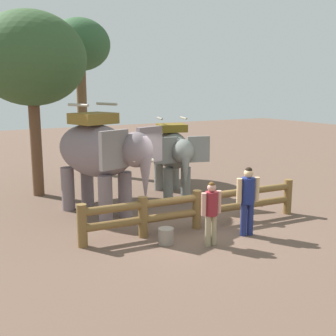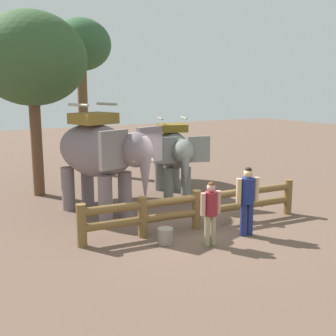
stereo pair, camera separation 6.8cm
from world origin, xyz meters
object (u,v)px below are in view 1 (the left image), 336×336
(log_fence, at_px, (197,207))
(feed_bucket, at_px, (166,236))
(tourist_woman_in_black, at_px, (248,196))
(tree_back_center, at_px, (80,49))
(tree_far_left, at_px, (31,60))
(elephant_center, at_px, (173,153))
(tourist_man_in_blue, at_px, (211,209))
(elephant_near_left, at_px, (100,153))

(log_fence, distance_m, feed_bucket, 1.48)
(tourist_woman_in_black, distance_m, tree_back_center, 10.81)
(tree_back_center, bearing_deg, tree_far_left, -132.08)
(tree_far_left, bearing_deg, tourist_woman_in_black, -62.08)
(elephant_center, bearing_deg, log_fence, -110.26)
(tree_far_left, bearing_deg, tourist_man_in_blue, -70.83)
(elephant_near_left, height_order, feed_bucket, elephant_near_left)
(tourist_woman_in_black, bearing_deg, elephant_near_left, 125.87)
(elephant_center, bearing_deg, feed_bucket, -122.94)
(elephant_near_left, relative_size, tree_back_center, 0.60)
(tourist_woman_in_black, xyz_separation_m, tourist_man_in_blue, (-1.21, -0.11, -0.13))
(tourist_woman_in_black, relative_size, tourist_man_in_blue, 1.14)
(elephant_center, height_order, tourist_woman_in_black, elephant_center)
(elephant_near_left, xyz_separation_m, elephant_center, (2.98, 0.83, -0.32))
(elephant_near_left, distance_m, elephant_center, 3.11)
(elephant_near_left, relative_size, elephant_center, 1.21)
(elephant_center, xyz_separation_m, feed_bucket, (-2.51, -3.87, -1.34))
(tree_back_center, bearing_deg, tourist_man_in_blue, -91.70)
(elephant_near_left, bearing_deg, feed_bucket, -81.20)
(elephant_near_left, height_order, tree_back_center, tree_back_center)
(tourist_woman_in_black, distance_m, tourist_man_in_blue, 1.22)
(log_fence, height_order, feed_bucket, log_fence)
(tourist_man_in_blue, bearing_deg, feed_bucket, 145.17)
(tourist_man_in_blue, bearing_deg, log_fence, 71.25)
(log_fence, relative_size, tourist_woman_in_black, 3.61)
(elephant_center, distance_m, tree_far_left, 5.67)
(log_fence, relative_size, tree_far_left, 1.03)
(feed_bucket, bearing_deg, log_fence, 24.28)
(elephant_near_left, distance_m, tree_back_center, 7.40)
(log_fence, relative_size, tourist_man_in_blue, 4.12)
(elephant_near_left, height_order, tree_far_left, tree_far_left)
(elephant_center, xyz_separation_m, tourist_man_in_blue, (-1.62, -4.49, -0.63))
(tourist_woman_in_black, bearing_deg, tree_far_left, 117.92)
(elephant_near_left, bearing_deg, tourist_woman_in_black, -54.13)
(log_fence, distance_m, elephant_center, 3.63)
(elephant_near_left, xyz_separation_m, tourist_woman_in_black, (2.57, -3.56, -0.82))
(elephant_near_left, height_order, elephant_center, elephant_near_left)
(elephant_center, relative_size, tourist_woman_in_black, 1.83)
(feed_bucket, bearing_deg, tree_back_center, 82.79)
(log_fence, relative_size, elephant_near_left, 1.64)
(log_fence, distance_m, tourist_woman_in_black, 1.43)
(elephant_center, height_order, tree_back_center, tree_back_center)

